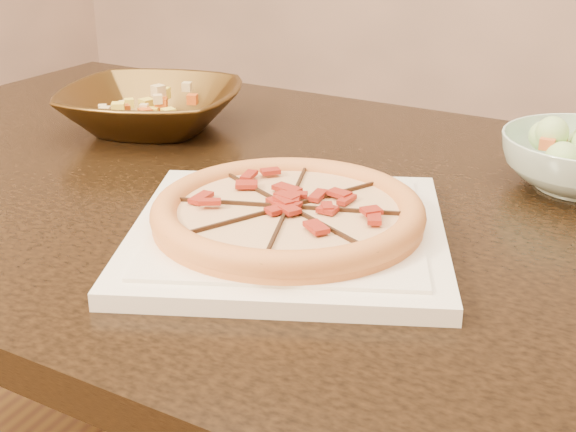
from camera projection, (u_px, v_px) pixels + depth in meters
name	position (u px, v px, depth m)	size (l,w,h in m)	color
dining_table	(254.00, 255.00, 1.06)	(1.44, 1.00, 0.75)	black
plate	(288.00, 233.00, 0.84)	(0.42, 0.42, 0.02)	white
pizza	(288.00, 212.00, 0.83)	(0.29, 0.29, 0.03)	#E49249
bronze_bowl	(152.00, 108.00, 1.22)	(0.27, 0.27, 0.07)	#523917
mixed_dish	(149.00, 78.00, 1.20)	(0.13, 0.12, 0.03)	#D6B575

